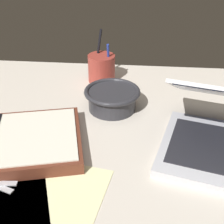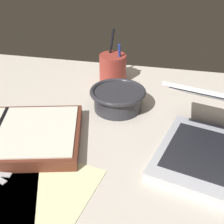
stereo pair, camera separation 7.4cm
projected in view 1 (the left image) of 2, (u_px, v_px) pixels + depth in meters
The scene contains 4 objects.
desk_top at pixel (91, 152), 73.57cm from camera, with size 140.00×100.00×2.00cm, color beige.
bowl at pixel (112, 98), 86.95cm from camera, with size 15.64×15.64×6.02cm.
pen_cup at pixel (102, 68), 101.43cm from camera, with size 8.75×8.75×16.65cm.
paper_sheet_front at pixel (38, 214), 56.81cm from camera, with size 20.72×29.37×0.16cm, color #F4EFB2.
Camera 1 is at (10.30, -56.72, 47.98)cm, focal length 50.00 mm.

